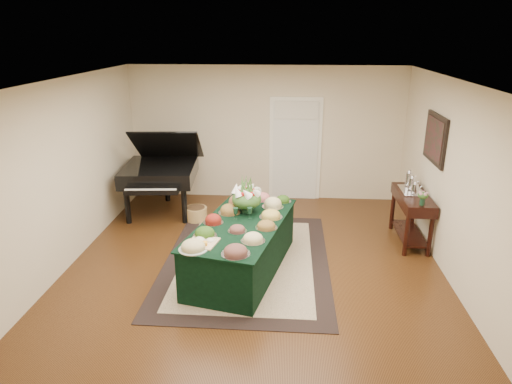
# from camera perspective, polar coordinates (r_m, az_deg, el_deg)

# --- Properties ---
(ground) EXTENTS (6.00, 6.00, 0.00)m
(ground) POSITION_cam_1_polar(r_m,az_deg,el_deg) (6.94, -0.19, -9.03)
(ground) COLOR black
(ground) RESTS_ON ground
(area_rug) EXTENTS (2.46, 3.45, 0.01)m
(area_rug) POSITION_cam_1_polar(r_m,az_deg,el_deg) (7.05, -1.13, -8.50)
(area_rug) COLOR black
(area_rug) RESTS_ON ground
(kitchen_doorway) EXTENTS (1.05, 0.07, 2.10)m
(kitchen_doorway) POSITION_cam_1_polar(r_m,az_deg,el_deg) (9.34, 4.91, 5.20)
(kitchen_doorway) COLOR white
(kitchen_doorway) RESTS_ON ground
(buffet_table) EXTENTS (1.55, 2.46, 0.75)m
(buffet_table) POSITION_cam_1_polar(r_m,az_deg,el_deg) (6.63, -1.75, -6.81)
(buffet_table) COLOR black
(buffet_table) RESTS_ON ground
(food_platters) EXTENTS (1.39, 2.36, 0.14)m
(food_platters) POSITION_cam_1_polar(r_m,az_deg,el_deg) (6.49, -1.75, -3.30)
(food_platters) COLOR silver
(food_platters) RESTS_ON buffet_table
(cutting_board) EXTENTS (0.43, 0.43, 0.10)m
(cutting_board) POSITION_cam_1_polar(r_m,az_deg,el_deg) (5.90, -6.62, -6.01)
(cutting_board) COLOR tan
(cutting_board) RESTS_ON buffet_table
(green_goblets) EXTENTS (0.28, 0.10, 0.18)m
(green_goblets) POSITION_cam_1_polar(r_m,az_deg,el_deg) (6.55, -1.67, -2.68)
(green_goblets) COLOR #143220
(green_goblets) RESTS_ON buffet_table
(floral_centerpiece) EXTENTS (0.46, 0.46, 0.46)m
(floral_centerpiece) POSITION_cam_1_polar(r_m,az_deg,el_deg) (6.73, -1.18, -0.43)
(floral_centerpiece) COLOR #143220
(floral_centerpiece) RESTS_ON buffet_table
(grand_piano) EXTENTS (1.52, 1.70, 1.65)m
(grand_piano) POSITION_cam_1_polar(r_m,az_deg,el_deg) (8.78, -11.88, 2.52)
(grand_piano) COLOR black
(grand_piano) RESTS_ON ground
(wicker_basket) EXTENTS (0.40, 0.40, 0.25)m
(wicker_basket) POSITION_cam_1_polar(r_m,az_deg,el_deg) (8.51, -7.48, -2.72)
(wicker_basket) COLOR #9D763F
(wicker_basket) RESTS_ON ground
(mahogany_sideboard) EXTENTS (0.45, 1.22, 0.84)m
(mahogany_sideboard) POSITION_cam_1_polar(r_m,az_deg,el_deg) (7.82, 18.95, -1.57)
(mahogany_sideboard) COLOR black
(mahogany_sideboard) RESTS_ON ground
(tea_service) EXTENTS (0.34, 0.58, 0.30)m
(tea_service) POSITION_cam_1_polar(r_m,az_deg,el_deg) (7.89, 18.88, 1.01)
(tea_service) COLOR silver
(tea_service) RESTS_ON mahogany_sideboard
(pink_bouquet) EXTENTS (0.17, 0.17, 0.22)m
(pink_bouquet) POSITION_cam_1_polar(r_m,az_deg,el_deg) (7.27, 20.15, -0.45)
(pink_bouquet) COLOR #143220
(pink_bouquet) RESTS_ON mahogany_sideboard
(wall_painting) EXTENTS (0.05, 0.95, 0.75)m
(wall_painting) POSITION_cam_1_polar(r_m,az_deg,el_deg) (7.58, 21.48, 6.22)
(wall_painting) COLOR black
(wall_painting) RESTS_ON ground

